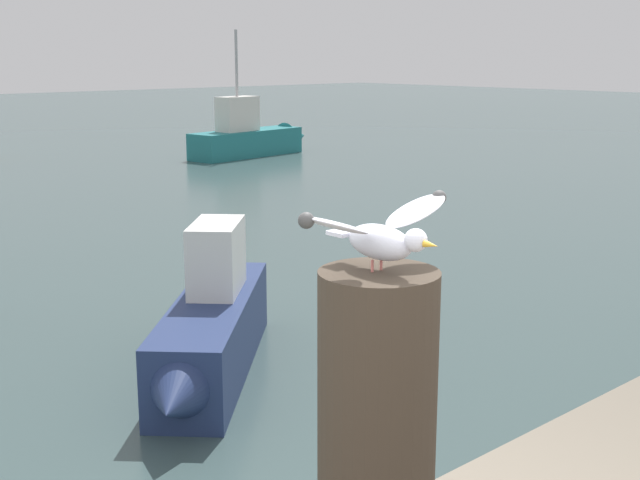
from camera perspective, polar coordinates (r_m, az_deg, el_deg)
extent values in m
cylinder|color=#382D23|center=(2.55, 3.85, -12.63)|extent=(0.35, 0.35, 0.96)
cylinder|color=#C66760|center=(2.38, 3.55, -1.76)|extent=(0.01, 0.01, 0.04)
cylinder|color=#C66760|center=(2.40, 4.15, -1.61)|extent=(0.01, 0.01, 0.04)
ellipsoid|color=silver|center=(2.37, 4.05, -0.15)|extent=(0.09, 0.23, 0.10)
sphere|color=silver|center=(2.27, 6.48, -0.01)|extent=(0.06, 0.06, 0.06)
cone|color=gold|center=(2.24, 7.52, -0.33)|extent=(0.02, 0.05, 0.02)
cube|color=silver|center=(2.47, 1.61, 0.51)|extent=(0.08, 0.07, 0.01)
ellipsoid|color=silver|center=(2.25, 1.06, 0.99)|extent=(0.23, 0.12, 0.09)
sphere|color=#3A3A3A|center=(2.17, -0.94, 1.33)|extent=(0.04, 0.04, 0.04)
ellipsoid|color=silver|center=(2.48, 6.48, 1.99)|extent=(0.23, 0.12, 0.09)
sphere|color=#3A3A3A|center=(2.55, 8.04, 2.87)|extent=(0.04, 0.04, 0.04)
cube|color=navy|center=(7.90, -7.22, -6.38)|extent=(2.45, 2.44, 0.69)
cone|color=navy|center=(6.46, -9.75, -10.55)|extent=(0.84, 0.84, 0.59)
cube|color=white|center=(7.98, -6.99, -1.15)|extent=(0.90, 0.89, 0.66)
cube|color=#1E7075|center=(24.41, -4.98, 6.53)|extent=(3.78, 1.51, 0.74)
cone|color=#1E7075|center=(25.93, -1.71, 7.00)|extent=(1.01, 1.01, 0.90)
cube|color=silver|center=(24.10, -5.60, 8.48)|extent=(1.27, 0.76, 0.96)
cylinder|color=#A5A5A8|center=(24.04, -5.67, 11.79)|extent=(0.08, 0.08, 1.82)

